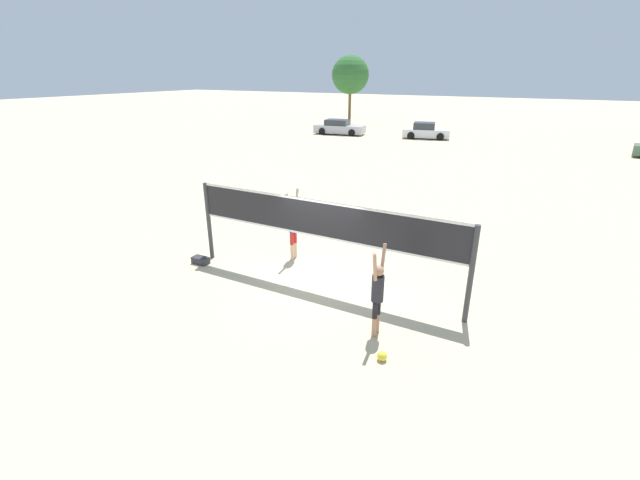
{
  "coord_description": "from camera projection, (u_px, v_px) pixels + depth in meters",
  "views": [
    {
      "loc": [
        5.23,
        -9.62,
        5.72
      ],
      "look_at": [
        0.0,
        0.0,
        1.38
      ],
      "focal_mm": 24.0,
      "sensor_mm": 36.0,
      "label": 1
    }
  ],
  "objects": [
    {
      "name": "player_spiker",
      "position": [
        378.0,
        290.0,
        9.56
      ],
      "size": [
        0.28,
        0.71,
        2.17
      ],
      "rotation": [
        0.0,
        0.0,
        1.57
      ],
      "color": "tan",
      "rests_on": "ground_plane"
    },
    {
      "name": "player_blocker",
      "position": [
        293.0,
        223.0,
        13.58
      ],
      "size": [
        0.28,
        0.72,
        2.28
      ],
      "rotation": [
        0.0,
        0.0,
        -1.57
      ],
      "color": "beige",
      "rests_on": "ground_plane"
    },
    {
      "name": "parked_car_mid",
      "position": [
        339.0,
        128.0,
        41.06
      ],
      "size": [
        4.97,
        2.36,
        1.38
      ],
      "rotation": [
        0.0,
        0.0,
        0.14
      ],
      "color": "#B7B7BC",
      "rests_on": "ground_plane"
    },
    {
      "name": "ground_plane",
      "position": [
        320.0,
        284.0,
        12.29
      ],
      "size": [
        200.0,
        200.0,
        0.0
      ],
      "primitive_type": "plane",
      "color": "beige"
    },
    {
      "name": "gear_bag",
      "position": [
        201.0,
        260.0,
        13.59
      ],
      "size": [
        0.53,
        0.3,
        0.22
      ],
      "color": "#2D2D33",
      "rests_on": "ground_plane"
    },
    {
      "name": "volleyball_net",
      "position": [
        320.0,
        227.0,
        11.64
      ],
      "size": [
        8.22,
        0.13,
        2.51
      ],
      "color": "#38383D",
      "rests_on": "ground_plane"
    },
    {
      "name": "volleyball",
      "position": [
        382.0,
        356.0,
        9.04
      ],
      "size": [
        0.21,
        0.21,
        0.21
      ],
      "color": "yellow",
      "rests_on": "ground_plane"
    },
    {
      "name": "tree_right_cluster",
      "position": [
        350.0,
        75.0,
        47.01
      ],
      "size": [
        4.09,
        4.09,
        7.35
      ],
      "color": "brown",
      "rests_on": "ground_plane"
    },
    {
      "name": "parked_car_near",
      "position": [
        426.0,
        131.0,
        38.53
      ],
      "size": [
        4.39,
        2.62,
        1.41
      ],
      "rotation": [
        0.0,
        0.0,
        0.22
      ],
      "color": "silver",
      "rests_on": "ground_plane"
    }
  ]
}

